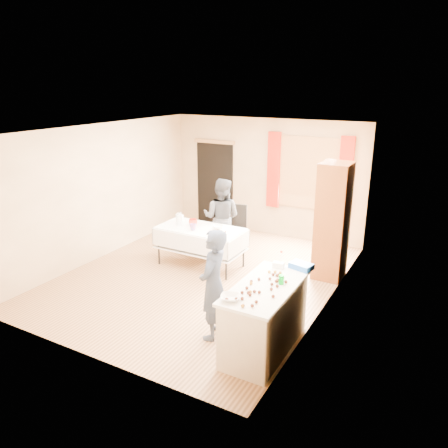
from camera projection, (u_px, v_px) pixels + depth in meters
The scene contains 29 objects.
floor at pixel (202, 277), 7.87m from camera, with size 4.50×5.50×0.02m, color #9E7047.
ceiling at pixel (199, 129), 7.06m from camera, with size 4.50×5.50×0.02m, color white.
wall_back at pixel (266, 177), 9.76m from camera, with size 4.50×0.02×2.60m, color tan.
wall_front at pixel (78, 262), 5.17m from camera, with size 4.50×0.02×2.60m, color tan.
wall_left at pixel (102, 192), 8.50m from camera, with size 0.02×5.50×2.60m, color tan.
wall_right at pixel (331, 227), 6.43m from camera, with size 0.02×5.50×2.60m, color tan.
window_frame at pixel (309, 173), 9.21m from camera, with size 1.32×0.06×1.52m, color olive.
window_pane at pixel (309, 173), 9.20m from camera, with size 1.20×0.02×1.40m, color white.
curtain_left at pixel (274, 170), 9.53m from camera, with size 0.28×0.06×1.65m, color #9F190A.
curtain_right at pixel (345, 177), 8.81m from camera, with size 0.28×0.06×1.65m, color #9F190A.
doorway at pixel (215, 184), 10.43m from camera, with size 0.95×0.04×2.00m, color black.
door_lintel at pixel (214, 142), 10.09m from camera, with size 1.05×0.06×0.08m, color olive.
cabinet at pixel (333, 221), 7.57m from camera, with size 0.50×0.60×2.06m, color brown.
counter at pixel (265, 318), 5.60m from camera, with size 0.69×1.46×0.91m.
party_table at pixel (201, 243), 8.20m from camera, with size 1.63×0.84×0.75m.
chair at pixel (235, 238), 8.98m from camera, with size 0.46×0.46×0.95m.
girl at pixel (213, 285), 5.79m from camera, with size 0.44×0.61×1.54m, color #252E46.
woman at pixel (221, 217), 8.62m from camera, with size 0.86×0.72×1.57m, color black.
soda_can at pixel (281, 280), 5.48m from camera, with size 0.07×0.07×0.12m, color #018712.
mixing_bowl at pixel (230, 298), 5.09m from camera, with size 0.30×0.30×0.06m, color white.
foam_block at pixel (278, 265), 5.97m from camera, with size 0.15×0.10×0.08m, color white.
blue_basket at pixel (301, 266), 5.94m from camera, with size 0.30×0.20×0.08m, color blue.
pitcher at pixel (179, 220), 8.20m from camera, with size 0.11×0.11×0.22m, color silver.
cup_red at pixel (193, 222), 8.22m from camera, with size 0.18×0.18×0.12m, color red.
cup_rainbow at pixel (193, 227), 7.98m from camera, with size 0.15×0.15×0.12m, color red.
small_bowl at pixel (218, 227), 8.06m from camera, with size 0.22×0.22×0.06m, color white.
pastry_tray at pixel (220, 233), 7.80m from camera, with size 0.28×0.20×0.02m, color white.
bottle at pixel (181, 217), 8.50m from camera, with size 0.09×0.09×0.17m, color white.
cake_balls at pixel (262, 287), 5.38m from camera, with size 0.49×1.08×0.04m.
Camera 1 is at (3.82, -6.10, 3.34)m, focal length 35.00 mm.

